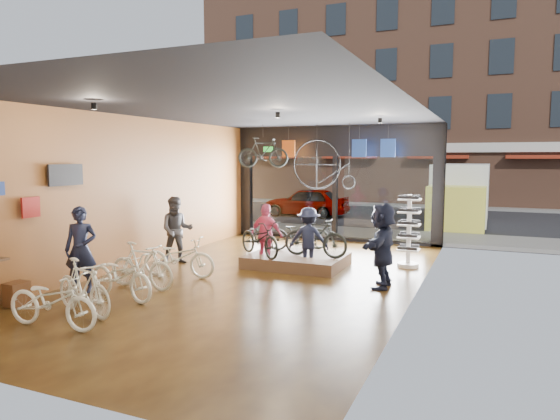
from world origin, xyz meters
The scene contains 34 objects.
ground_plane centered at (0.00, 0.00, -0.02)m, with size 7.00×12.00×0.04m, color black.
ceiling centered at (0.00, 0.00, 3.82)m, with size 7.00×12.00×0.04m, color black.
wall_left centered at (-3.52, 0.00, 1.90)m, with size 0.04×12.00×3.80m, color #A66134.
wall_right centered at (3.52, 0.00, 1.90)m, with size 0.04×12.00×3.80m, color beige.
wall_back centered at (0.00, -6.02, 1.90)m, with size 7.00×0.04×3.80m, color beige.
storefront centered at (0.00, 6.00, 1.90)m, with size 7.00×0.26×3.80m, color black, non-canonical shape.
exit_sign centered at (-2.40, 5.88, 3.05)m, with size 0.35×0.06×0.18m, color #198C26.
street_road centered at (0.00, 15.00, -0.01)m, with size 30.00×18.00×0.02m, color black.
sidewalk_near centered at (0.00, 7.20, 0.06)m, with size 30.00×2.40×0.12m, color slate.
sidewalk_far centered at (0.00, 19.00, 0.06)m, with size 30.00×2.00×0.12m, color slate.
opposite_building centered at (0.00, 21.50, 7.00)m, with size 26.00×5.00×14.00m, color brown.
street_car centered at (-3.22, 12.00, 0.68)m, with size 1.60×3.98×1.36m, color gray.
box_truck centered at (3.64, 11.00, 1.24)m, with size 2.11×6.32×2.49m, color silver, non-canonical shape.
floor_bike_0 centered at (-1.63, -4.27, 0.46)m, with size 0.61×1.74×0.91m, color silver.
floor_bike_1 centered at (-1.69, -3.54, 0.49)m, with size 0.46×1.64×0.99m, color silver.
floor_bike_2 centered at (-1.75, -2.50, 0.46)m, with size 0.61×1.76×0.93m, color silver.
floor_bike_3 centered at (-1.89, -1.71, 0.49)m, with size 0.46×1.64×0.99m, color silver.
floor_bike_4 centered at (-1.78, -0.53, 0.47)m, with size 0.62×1.78×0.94m, color silver.
display_platform centered at (0.33, 1.61, 0.15)m, with size 2.40×1.80×0.30m, color #51391F.
display_bike_left centered at (-0.47, 1.09, 0.75)m, with size 0.60×1.72×0.91m, color black.
display_bike_mid centered at (0.86, 1.51, 0.80)m, with size 0.47×1.67×1.01m, color black.
display_bike_right centered at (0.12, 2.27, 0.74)m, with size 0.58×1.66×0.87m, color black.
customer_0 centered at (-2.85, -2.40, 0.89)m, with size 0.65×0.42×1.78m, color #161C33.
customer_1 centered at (-2.68, 0.71, 0.88)m, with size 0.85×0.67×1.76m, color #3F3F44.
customer_2 centered at (-0.39, 1.34, 0.80)m, with size 0.94×0.39×1.60m, color #CC4C72.
customer_3 centered at (0.70, 1.47, 0.77)m, with size 0.99×0.57×1.53m, color #161C33.
customer_5 centered at (2.75, 0.39, 0.91)m, with size 1.68×0.54×1.82m, color #161C33.
sunglasses_rack centered at (2.95, 2.68, 0.92)m, with size 0.54×0.45×1.84m, color white, non-canonical shape.
wall_merch centered at (-3.38, -3.50, 1.30)m, with size 0.40×2.40×2.60m, color navy, non-canonical shape.
penny_farthing centered at (0.09, 4.76, 2.50)m, with size 1.96×0.06×1.57m, color black, non-canonical shape.
hung_bike centered at (-1.82, 4.20, 2.93)m, with size 0.45×1.58×0.95m, color black.
jersey_left centered at (-1.36, 5.20, 3.05)m, with size 0.45×0.03×0.55m, color #CC5919.
jersey_mid centered at (1.00, 5.20, 3.05)m, with size 0.45×0.03×0.55m, color #1E3F99.
jersey_right centered at (1.89, 5.20, 3.05)m, with size 0.45×0.03×0.55m, color #1E3F99.
Camera 1 is at (4.85, -10.05, 2.76)m, focal length 32.00 mm.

